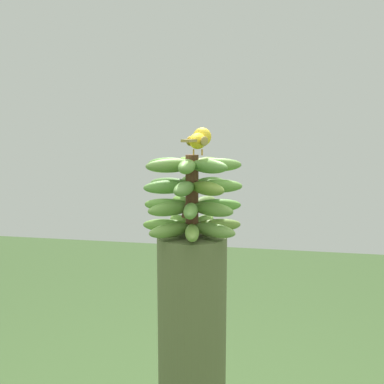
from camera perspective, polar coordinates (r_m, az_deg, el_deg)
name	(u,v)px	position (r m, az deg, el deg)	size (l,w,h in m)	color
banana_bunch	(192,196)	(1.40, -0.01, -0.54)	(0.33, 0.33, 0.26)	brown
perched_bird	(200,139)	(1.38, 0.99, 6.85)	(0.07, 0.22, 0.09)	#C68933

